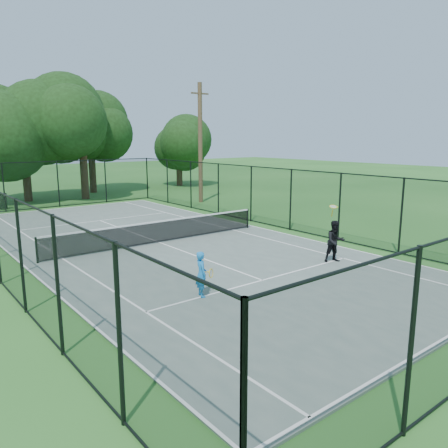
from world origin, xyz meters
TOP-DOWN VIEW (x-y plane):
  - ground at (0.00, 0.00)m, footprint 120.00×120.00m
  - tennis_court at (0.00, 0.00)m, footprint 11.00×24.00m
  - tennis_net at (0.00, 0.00)m, footprint 10.08×0.08m
  - fence at (0.00, 0.00)m, footprint 13.10×26.10m
  - tree_near_left at (-0.91, 16.98)m, footprint 6.21×6.21m
  - tree_near_mid at (2.76, 15.65)m, footprint 6.06×6.06m
  - tree_near_right at (4.70, 18.97)m, footprint 5.60×5.60m
  - tree_far_right at (13.14, 19.01)m, footprint 4.68×4.68m
  - trash_bin_right at (-3.16, 14.20)m, footprint 0.58×0.58m
  - utility_pole at (8.53, 9.00)m, footprint 1.40×0.30m
  - player_blue at (-2.30, -6.34)m, footprint 0.80×0.55m
  - player_black at (3.50, -6.46)m, footprint 1.06×0.90m

SIDE VIEW (x-z plane):
  - ground at x=0.00m, z-range 0.00..0.00m
  - tennis_court at x=0.00m, z-range 0.00..0.06m
  - trash_bin_right at x=-3.16m, z-range 0.01..1.01m
  - tennis_net at x=0.00m, z-range 0.10..1.05m
  - player_blue at x=-2.30m, z-range 0.06..1.37m
  - player_black at x=3.50m, z-range -0.19..1.83m
  - fence at x=0.00m, z-range 0.00..3.00m
  - tree_far_right at x=13.14m, z-range 0.73..6.92m
  - utility_pole at x=8.53m, z-range 0.06..8.17m
  - tree_near_mid at x=2.76m, z-range 0.92..8.85m
  - tree_near_right at x=4.70m, z-range 1.04..8.77m
  - tree_near_left at x=-0.91m, z-range 0.93..9.03m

